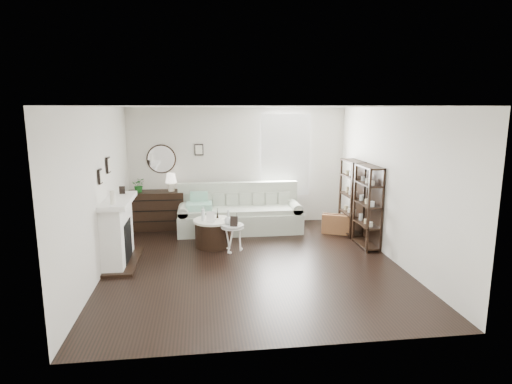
{
  "coord_description": "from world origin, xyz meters",
  "views": [
    {
      "loc": [
        -0.85,
        -7.09,
        2.67
      ],
      "look_at": [
        0.16,
        0.8,
        1.11
      ],
      "focal_mm": 30.0,
      "sensor_mm": 36.0,
      "label": 1
    }
  ],
  "objects": [
    {
      "name": "card_frame_ped",
      "position": [
        -0.28,
        0.56,
        0.62
      ],
      "size": [
        0.15,
        0.09,
        0.19
      ],
      "primitive_type": "cube",
      "rotation": [
        -0.21,
        0.0,
        -0.28
      ],
      "color": "black",
      "rests_on": "pedestal_table"
    },
    {
      "name": "eiffel_ped",
      "position": [
        -0.22,
        0.7,
        0.62
      ],
      "size": [
        0.13,
        0.13,
        0.19
      ],
      "primitive_type": null,
      "rotation": [
        0.0,
        0.0,
        0.15
      ],
      "color": "black",
      "rests_on": "pedestal_table"
    },
    {
      "name": "card_frame_drum",
      "position": [
        -0.7,
        0.84,
        0.65
      ],
      "size": [
        0.16,
        0.07,
        0.21
      ],
      "primitive_type": "cube",
      "rotation": [
        -0.21,
        0.0,
        -0.06
      ],
      "color": "white",
      "rests_on": "drum_table"
    },
    {
      "name": "quilt",
      "position": [
        -0.92,
        1.95,
        0.61
      ],
      "size": [
        0.56,
        0.46,
        0.14
      ],
      "primitive_type": "cube",
      "rotation": [
        0.0,
        0.0,
        -0.02
      ],
      "color": "#248558",
      "rests_on": "sofa"
    },
    {
      "name": "eiffel_drum",
      "position": [
        -0.56,
        1.09,
        0.63
      ],
      "size": [
        0.14,
        0.14,
        0.19
      ],
      "primitive_type": null,
      "rotation": [
        0.0,
        0.0,
        0.3
      ],
      "color": "black",
      "rests_on": "drum_table"
    },
    {
      "name": "potted_plant",
      "position": [
        -2.23,
        2.42,
        1.02
      ],
      "size": [
        0.3,
        0.26,
        0.32
      ],
      "primitive_type": "imported",
      "rotation": [
        0.0,
        0.0,
        0.04
      ],
      "color": "#1B5E1D",
      "rests_on": "dresser"
    },
    {
      "name": "bottle_drum",
      "position": [
        -0.84,
        0.95,
        0.69
      ],
      "size": [
        0.07,
        0.07,
        0.29
      ],
      "primitive_type": "cylinder",
      "color": "silver",
      "rests_on": "drum_table"
    },
    {
      "name": "table_lamp",
      "position": [
        -1.53,
        2.47,
        1.06
      ],
      "size": [
        0.26,
        0.26,
        0.4
      ],
      "primitive_type": null,
      "rotation": [
        0.0,
        0.0,
        -0.04
      ],
      "color": "#F4E3CD",
      "rests_on": "dresser"
    },
    {
      "name": "suitcase",
      "position": [
        2.03,
        1.56,
        0.21
      ],
      "size": [
        0.66,
        0.45,
        0.42
      ],
      "primitive_type": "cube",
      "rotation": [
        0.0,
        0.0,
        -0.41
      ],
      "color": "brown",
      "rests_on": "ground"
    },
    {
      "name": "shelf_unit_far",
      "position": [
        2.33,
        1.55,
        0.8
      ],
      "size": [
        0.3,
        0.8,
        1.6
      ],
      "color": "black",
      "rests_on": "ground"
    },
    {
      "name": "fireplace",
      "position": [
        -2.32,
        0.3,
        0.54
      ],
      "size": [
        0.5,
        1.4,
        1.84
      ],
      "color": "white",
      "rests_on": "ground"
    },
    {
      "name": "pedestal_table",
      "position": [
        -0.3,
        0.67,
        0.48
      ],
      "size": [
        0.43,
        0.43,
        0.52
      ],
      "rotation": [
        0.0,
        0.0,
        -0.35
      ],
      "color": "white",
      "rests_on": "ground"
    },
    {
      "name": "dresser",
      "position": [
        -1.91,
        2.47,
        0.43
      ],
      "size": [
        1.28,
        0.55,
        0.85
      ],
      "color": "black",
      "rests_on": "ground"
    },
    {
      "name": "flask_ped",
      "position": [
        -0.38,
        0.69,
        0.66
      ],
      "size": [
        0.15,
        0.15,
        0.28
      ],
      "primitive_type": null,
      "color": "silver",
      "rests_on": "pedestal_table"
    },
    {
      "name": "drum_table",
      "position": [
        -0.65,
        1.04,
        0.27
      ],
      "size": [
        0.78,
        0.78,
        0.54
      ],
      "rotation": [
        0.0,
        0.0,
        0.16
      ],
      "color": "black",
      "rests_on": "ground"
    },
    {
      "name": "room",
      "position": [
        0.73,
        2.7,
        1.6
      ],
      "size": [
        5.5,
        5.5,
        5.5
      ],
      "color": "black",
      "rests_on": "ground"
    },
    {
      "name": "sofa",
      "position": [
        -0.04,
        2.08,
        0.35
      ],
      "size": [
        2.68,
        0.93,
        1.04
      ],
      "color": "#B1B9A5",
      "rests_on": "ground"
    },
    {
      "name": "shelf_unit_near",
      "position": [
        2.33,
        0.65,
        0.8
      ],
      "size": [
        0.3,
        0.8,
        1.6
      ],
      "color": "black",
      "rests_on": "ground"
    }
  ]
}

